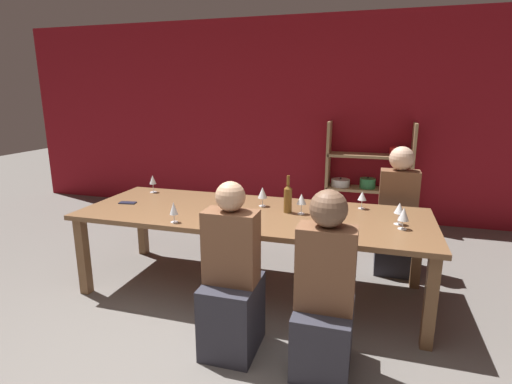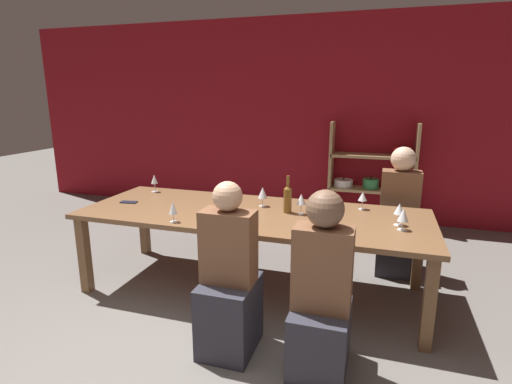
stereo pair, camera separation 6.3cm
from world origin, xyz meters
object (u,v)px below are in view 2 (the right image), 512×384
at_px(wine_glass_empty_c, 154,180).
at_px(person_far_a, 397,225).
at_px(wine_glass_empty_b, 173,208).
at_px(wine_glass_white_b, 403,216).
at_px(shelf_unit, 372,185).
at_px(wine_bottle_green, 288,198).
at_px(wine_glass_empty_a, 399,209).
at_px(person_near_b, 321,304).
at_px(wine_glass_red_a, 263,193).
at_px(cell_phone, 129,202).
at_px(dining_table, 252,219).
at_px(person_near_a, 229,290).
at_px(wine_glass_white_a, 301,200).
at_px(wine_glass_red_b, 363,197).

bearing_deg(wine_glass_empty_c, person_far_a, 10.42).
bearing_deg(wine_glass_empty_c, wine_glass_empty_b, -50.86).
bearing_deg(wine_glass_white_b, shelf_unit, 96.55).
bearing_deg(wine_bottle_green, wine_glass_empty_c, 168.31).
distance_m(wine_glass_empty_a, person_near_b, 1.05).
relative_size(wine_glass_red_a, wine_glass_empty_a, 1.02).
relative_size(wine_glass_white_b, cell_phone, 1.05).
height_order(shelf_unit, wine_glass_red_a, shelf_unit).
height_order(wine_glass_empty_a, person_far_a, person_far_a).
relative_size(dining_table, person_near_b, 2.51).
distance_m(shelf_unit, person_near_a, 3.18).
xyz_separation_m(cell_phone, person_near_b, (1.90, -0.79, -0.28)).
bearing_deg(wine_glass_white_a, person_near_a, -107.99).
height_order(wine_glass_empty_b, wine_glass_white_b, wine_glass_white_b).
xyz_separation_m(cell_phone, person_far_a, (2.38, 0.87, -0.26)).
bearing_deg(wine_glass_white_b, wine_bottle_green, 168.82).
xyz_separation_m(wine_bottle_green, person_near_b, (0.43, -0.93, -0.40)).
bearing_deg(wine_bottle_green, wine_glass_empty_b, -147.04).
distance_m(wine_glass_empty_a, wine_glass_red_b, 0.46).
relative_size(wine_glass_red_a, person_near_b, 0.15).
xyz_separation_m(person_near_a, person_far_a, (1.10, 1.65, 0.03)).
distance_m(shelf_unit, wine_glass_red_b, 1.89).
bearing_deg(person_far_a, person_near_a, 56.43).
distance_m(wine_glass_red_a, person_near_a, 1.11).
bearing_deg(person_far_a, wine_glass_white_b, 89.13).
bearing_deg(person_near_b, wine_glass_white_b, 57.73).
xyz_separation_m(shelf_unit, person_near_a, (-0.81, -3.07, -0.09)).
distance_m(dining_table, person_near_a, 0.88).
bearing_deg(person_near_a, wine_glass_white_b, 34.17).
bearing_deg(wine_glass_empty_a, person_far_a, 87.21).
xyz_separation_m(dining_table, wine_bottle_green, (0.29, 0.07, 0.19)).
bearing_deg(wine_glass_red_b, wine_glass_empty_a, -51.70).
relative_size(dining_table, wine_glass_empty_c, 16.42).
xyz_separation_m(wine_glass_empty_a, person_far_a, (0.04, 0.81, -0.38)).
bearing_deg(wine_glass_empty_a, wine_bottle_green, 175.33).
relative_size(wine_glass_white_b, person_near_b, 0.14).
bearing_deg(wine_glass_empty_b, wine_glass_empty_a, 14.79).
height_order(wine_glass_empty_a, cell_phone, wine_glass_empty_a).
height_order(wine_glass_white_a, wine_glass_red_a, wine_glass_red_a).
height_order(dining_table, wine_glass_empty_a, wine_glass_empty_a).
bearing_deg(cell_phone, wine_glass_red_a, 12.03).
distance_m(dining_table, wine_glass_red_a, 0.27).
height_order(wine_glass_white_a, wine_glass_red_b, wine_glass_white_a).
bearing_deg(wine_glass_empty_a, wine_glass_red_b, 128.30).
bearing_deg(person_near_b, wine_glass_empty_a, 62.42).
bearing_deg(wine_glass_red_a, shelf_unit, 66.32).
distance_m(wine_bottle_green, wine_glass_red_b, 0.66).
height_order(dining_table, wine_glass_empty_b, wine_glass_empty_b).
distance_m(shelf_unit, wine_glass_empty_c, 2.81).
relative_size(shelf_unit, person_far_a, 1.10).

